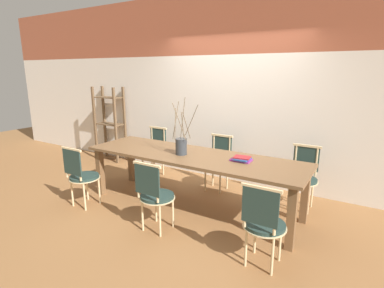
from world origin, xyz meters
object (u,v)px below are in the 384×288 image
(dining_table, at_px, (192,161))
(vase_centerpiece, at_px, (181,146))
(book_stack, at_px, (242,159))
(shelving_rack, at_px, (110,124))
(chair_near_center, at_px, (263,222))
(chair_far_center, at_px, (303,175))

(dining_table, relative_size, vase_centerpiece, 3.99)
(book_stack, xyz_separation_m, shelving_rack, (-3.44, 1.03, -0.02))
(chair_near_center, distance_m, chair_far_center, 1.59)
(chair_near_center, bearing_deg, book_stack, 124.09)
(dining_table, bearing_deg, vase_centerpiece, -153.37)
(chair_near_center, xyz_separation_m, chair_far_center, (0.05, 1.59, 0.00))
(book_stack, relative_size, shelving_rack, 0.16)
(book_stack, bearing_deg, chair_far_center, 48.56)
(vase_centerpiece, bearing_deg, chair_near_center, -27.12)
(vase_centerpiece, distance_m, book_stack, 0.85)
(chair_near_center, distance_m, shelving_rack, 4.46)
(chair_far_center, relative_size, book_stack, 3.48)
(chair_near_center, bearing_deg, vase_centerpiece, 152.88)
(dining_table, height_order, book_stack, book_stack)
(dining_table, distance_m, chair_far_center, 1.57)
(chair_near_center, relative_size, book_stack, 3.48)
(chair_near_center, bearing_deg, shelving_rack, 154.77)
(chair_near_center, height_order, chair_far_center, same)
(dining_table, height_order, shelving_rack, shelving_rack)
(vase_centerpiece, height_order, shelving_rack, shelving_rack)
(dining_table, bearing_deg, book_stack, 6.16)
(chair_near_center, relative_size, shelving_rack, 0.57)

